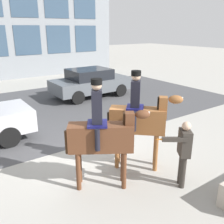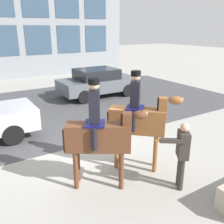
# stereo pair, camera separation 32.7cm
# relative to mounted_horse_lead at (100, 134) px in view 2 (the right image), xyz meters

# --- Properties ---
(ground_plane) EXTENTS (80.00, 80.00, 0.00)m
(ground_plane) POSITION_rel_mounted_horse_lead_xyz_m (0.58, 1.62, -1.31)
(ground_plane) COLOR #9E9B93
(road_surface) EXTENTS (18.98, 8.50, 0.01)m
(road_surface) POSITION_rel_mounted_horse_lead_xyz_m (0.58, 6.37, -1.30)
(road_surface) COLOR #444447
(road_surface) RESTS_ON ground_plane
(mounted_horse_lead) EXTENTS (1.69, 1.23, 2.55)m
(mounted_horse_lead) POSITION_rel_mounted_horse_lead_xyz_m (0.00, 0.00, 0.00)
(mounted_horse_lead) COLOR #59331E
(mounted_horse_lead) RESTS_ON ground_plane
(mounted_horse_companion) EXTENTS (1.51, 1.45, 2.58)m
(mounted_horse_companion) POSITION_rel_mounted_horse_lead_xyz_m (1.23, 0.18, 0.07)
(mounted_horse_companion) COLOR brown
(mounted_horse_companion) RESTS_ON ground_plane
(pedestrian_bystander) EXTENTS (0.90, 0.51, 1.61)m
(pedestrian_bystander) POSITION_rel_mounted_horse_lead_xyz_m (1.48, -1.07, -0.36)
(pedestrian_bystander) COLOR #332D28
(pedestrian_bystander) RESTS_ON ground_plane
(street_car_far_lane) EXTENTS (4.19, 2.02, 1.49)m
(street_car_far_lane) POSITION_rel_mounted_horse_lead_xyz_m (3.87, 7.16, -0.52)
(street_car_far_lane) COLOR #51565B
(street_car_far_lane) RESTS_ON ground_plane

